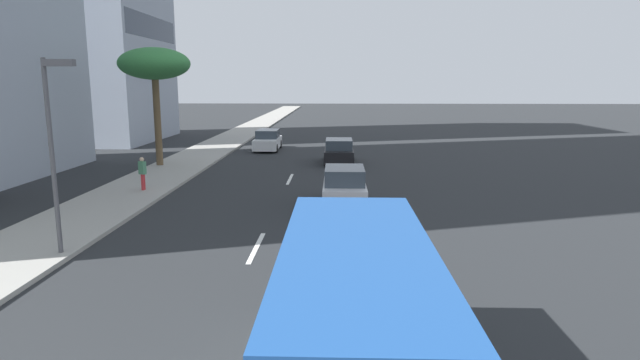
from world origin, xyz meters
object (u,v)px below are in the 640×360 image
object	(u,v)px
minibus_third	(356,327)
palm_tree	(154,65)
street_lamp	(54,133)
pedestrian_near_lamp	(143,172)
car_fourth	(268,140)
car_lead	(339,152)
car_second	(344,187)

from	to	relation	value
minibus_third	palm_tree	xyz separation A→B (m)	(24.92, 11.49, 4.71)
minibus_third	palm_tree	size ratio (longest dim) A/B	0.90
palm_tree	street_lamp	world-z (taller)	palm_tree
minibus_third	street_lamp	bearing A→B (deg)	48.39
pedestrian_near_lamp	palm_tree	size ratio (longest dim) A/B	0.22
car_fourth	pedestrian_near_lamp	world-z (taller)	pedestrian_near_lamp
car_lead	minibus_third	size ratio (longest dim) A/B	0.68
minibus_third	pedestrian_near_lamp	xyz separation A→B (m)	(17.14, 9.68, -0.58)
car_fourth	pedestrian_near_lamp	bearing A→B (deg)	-13.26
street_lamp	car_second	bearing A→B (deg)	-50.45
minibus_third	car_fourth	xyz separation A→B (m)	(33.65, 5.79, -0.84)
car_second	street_lamp	world-z (taller)	street_lamp
palm_tree	street_lamp	xyz separation A→B (m)	(-17.25, -2.86, -2.49)
car_second	car_fourth	xyz separation A→B (m)	(18.84, 5.81, -0.04)
minibus_third	car_second	bearing A→B (deg)	-0.08
palm_tree	car_fourth	bearing A→B (deg)	-33.17
car_lead	pedestrian_near_lamp	bearing A→B (deg)	136.25
car_fourth	minibus_third	bearing A→B (deg)	9.75
car_lead	pedestrian_near_lamp	world-z (taller)	pedestrian_near_lamp
car_second	street_lamp	xyz separation A→B (m)	(-7.15, 8.65, 3.03)
minibus_third	pedestrian_near_lamp	distance (m)	19.69
minibus_third	palm_tree	distance (m)	27.84
car_lead	car_fourth	world-z (taller)	car_lead
car_second	palm_tree	xyz separation A→B (m)	(10.11, 11.51, 5.51)
car_second	minibus_third	world-z (taller)	minibus_third
minibus_third	palm_tree	bearing A→B (deg)	24.76
car_lead	street_lamp	xyz separation A→B (m)	(-19.39, 8.45, 3.06)
car_lead	car_fourth	size ratio (longest dim) A/B	0.97
car_lead	palm_tree	world-z (taller)	palm_tree
car_fourth	street_lamp	bearing A→B (deg)	-6.25
car_second	minibus_third	distance (m)	14.83
car_second	car_lead	bearing A→B (deg)	0.95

